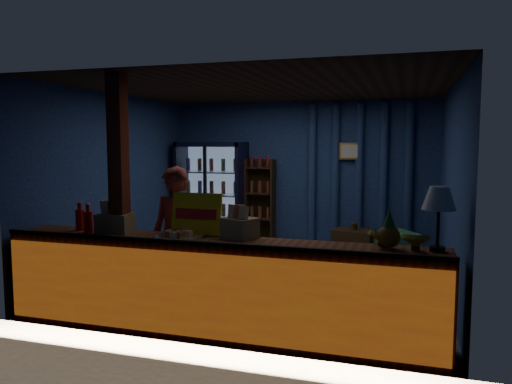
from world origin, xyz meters
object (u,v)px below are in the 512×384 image
pastry_tray (179,235)px  green_chair (393,249)px  shopkeeper (176,240)px  table_lamp (439,201)px

pastry_tray → green_chair: bearing=59.2°
green_chair → pastry_tray: 3.92m
shopkeeper → table_lamp: 2.79m
shopkeeper → table_lamp: (2.70, -0.40, 0.58)m
shopkeeper → pastry_tray: size_ratio=3.33×
shopkeeper → green_chair: size_ratio=2.67×
shopkeeper → table_lamp: bearing=-6.8°
green_chair → table_lamp: (0.45, -3.22, 1.12)m
table_lamp → pastry_tray: bearing=-177.6°
pastry_tray → table_lamp: 2.46m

